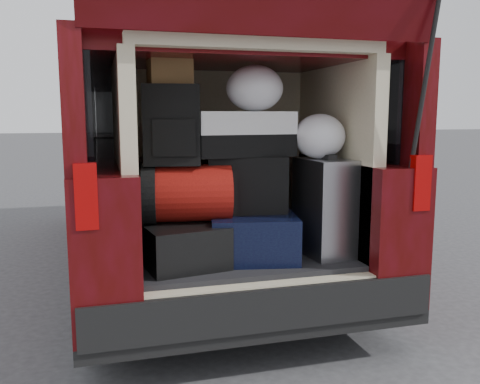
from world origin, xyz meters
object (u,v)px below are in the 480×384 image
Objects in this scene: navy_hardshell at (252,233)px; backpack at (172,125)px; silver_roller at (324,207)px; twotone_duffel at (242,134)px; red_duffel at (187,193)px; black_soft_case at (246,184)px; black_hardshell at (178,242)px.

navy_hardshell is 1.37× the size of backpack.
silver_roller is 1.00× the size of twotone_duffel.
twotone_duffel reaches higher than navy_hardshell.
silver_roller is 0.66m from twotone_duffel.
red_duffel is 1.08× the size of black_soft_case.
red_duffel reaches higher than navy_hardshell.
silver_roller is at bearing -8.92° from black_soft_case.
silver_roller is at bearing 2.24° from red_duffel.
twotone_duffel is (0.42, 0.07, -0.05)m from backpack.
navy_hardshell is 1.30× the size of black_soft_case.
silver_roller is 0.82m from red_duffel.
red_duffel is at bearing -7.79° from black_hardshell.
red_duffel reaches higher than black_hardshell.
red_duffel is (-0.81, 0.08, 0.11)m from silver_roller.
black_hardshell is 1.34× the size of backpack.
black_soft_case reaches higher than red_duffel.
navy_hardshell is 0.47m from red_duffel.
black_soft_case is (-0.03, 0.03, 0.30)m from navy_hardshell.
black_soft_case is at bearing -33.04° from twotone_duffel.
black_soft_case reaches higher than navy_hardshell.
twotone_duffel is (-0.47, 0.14, 0.43)m from silver_roller.
twotone_duffel reaches higher than red_duffel.
twotone_duffel is at bearing 18.59° from red_duffel.
black_hardshell is 1.27× the size of black_soft_case.
backpack is at bearing -176.91° from black_hardshell.
twotone_duffel is (-0.05, 0.04, 0.59)m from navy_hardshell.
backpack is (-0.44, -0.06, 0.35)m from black_soft_case.
black_hardshell is 0.28m from red_duffel.
twotone_duffel reaches higher than black_soft_case.
navy_hardshell is at bearing 13.28° from backpack.
silver_roller is at bearing -14.59° from black_hardshell.
silver_roller is at bearing -21.49° from twotone_duffel.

